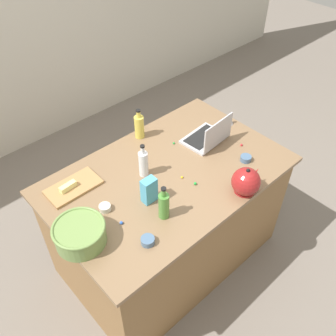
# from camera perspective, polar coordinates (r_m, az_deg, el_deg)

# --- Properties ---
(ground_plane) EXTENTS (12.00, 12.00, 0.00)m
(ground_plane) POSITION_cam_1_polar(r_m,az_deg,el_deg) (3.13, 0.00, -12.83)
(ground_plane) COLOR slate
(wall_back) EXTENTS (8.00, 0.10, 2.60)m
(wall_back) POSITION_cam_1_polar(r_m,az_deg,el_deg) (3.83, -23.25, 20.11)
(wall_back) COLOR beige
(wall_back) RESTS_ON ground
(island_counter) EXTENTS (1.59, 1.01, 0.90)m
(island_counter) POSITION_cam_1_polar(r_m,az_deg,el_deg) (2.77, 0.00, -7.57)
(island_counter) COLOR olive
(island_counter) RESTS_ON ground
(laptop) EXTENTS (0.33, 0.25, 0.22)m
(laptop) POSITION_cam_1_polar(r_m,az_deg,el_deg) (2.67, 6.23, 4.79)
(laptop) COLOR #B7B7BC
(laptop) RESTS_ON island_counter
(mixing_bowl_large) EXTENTS (0.29, 0.29, 0.13)m
(mixing_bowl_large) POSITION_cam_1_polar(r_m,az_deg,el_deg) (2.09, -13.34, -9.74)
(mixing_bowl_large) COLOR #72934C
(mixing_bowl_large) RESTS_ON island_counter
(bottle_oil) EXTENTS (0.07, 0.07, 0.23)m
(bottle_oil) POSITION_cam_1_polar(r_m,az_deg,el_deg) (2.69, -4.42, 6.40)
(bottle_oil) COLOR #DBC64C
(bottle_oil) RESTS_ON island_counter
(bottle_olive) EXTENTS (0.06, 0.06, 0.23)m
(bottle_olive) POSITION_cam_1_polar(r_m,az_deg,el_deg) (2.13, -0.65, -5.70)
(bottle_olive) COLOR #4C8C38
(bottle_olive) RESTS_ON island_counter
(bottle_vinegar) EXTENTS (0.06, 0.06, 0.24)m
(bottle_vinegar) POSITION_cam_1_polar(r_m,az_deg,el_deg) (2.37, -3.79, 0.75)
(bottle_vinegar) COLOR white
(bottle_vinegar) RESTS_ON island_counter
(kettle) EXTENTS (0.21, 0.18, 0.20)m
(kettle) POSITION_cam_1_polar(r_m,az_deg,el_deg) (2.32, 11.85, -2.08)
(kettle) COLOR maroon
(kettle) RESTS_ON island_counter
(cutting_board) EXTENTS (0.34, 0.19, 0.02)m
(cutting_board) POSITION_cam_1_polar(r_m,az_deg,el_deg) (2.41, -14.27, -2.83)
(cutting_board) COLOR #AD7F4C
(cutting_board) RESTS_ON island_counter
(butter_stick_left) EXTENTS (0.11, 0.04, 0.04)m
(butter_stick_left) POSITION_cam_1_polar(r_m,az_deg,el_deg) (2.39, -15.07, -2.77)
(butter_stick_left) COLOR #F4E58C
(butter_stick_left) RESTS_ON cutting_board
(ramekin_small) EXTENTS (0.07, 0.07, 0.04)m
(ramekin_small) POSITION_cam_1_polar(r_m,az_deg,el_deg) (2.24, -9.63, -6.01)
(ramekin_small) COLOR beige
(ramekin_small) RESTS_ON island_counter
(ramekin_medium) EXTENTS (0.08, 0.08, 0.04)m
(ramekin_medium) POSITION_cam_1_polar(r_m,az_deg,el_deg) (2.07, -3.12, -11.05)
(ramekin_medium) COLOR slate
(ramekin_medium) RESTS_ON island_counter
(ramekin_wide) EXTENTS (0.07, 0.07, 0.04)m
(ramekin_wide) POSITION_cam_1_polar(r_m,az_deg,el_deg) (2.58, 11.81, 1.45)
(ramekin_wide) COLOR slate
(ramekin_wide) RESTS_ON island_counter
(kitchen_timer) EXTENTS (0.07, 0.07, 0.08)m
(kitchen_timer) POSITION_cam_1_polar(r_m,az_deg,el_deg) (2.88, 9.37, 7.30)
(kitchen_timer) COLOR #B2B2B7
(kitchen_timer) RESTS_ON island_counter
(candy_bag) EXTENTS (0.09, 0.06, 0.17)m
(candy_bag) POSITION_cam_1_polar(r_m,az_deg,el_deg) (2.22, -2.91, -3.43)
(candy_bag) COLOR #4CA5CC
(candy_bag) RESTS_ON island_counter
(candy_0) EXTENTS (0.02, 0.02, 0.02)m
(candy_0) POSITION_cam_1_polar(r_m,az_deg,el_deg) (2.37, 4.19, -2.37)
(candy_0) COLOR green
(candy_0) RESTS_ON island_counter
(candy_1) EXTENTS (0.02, 0.02, 0.02)m
(candy_1) POSITION_cam_1_polar(r_m,az_deg,el_deg) (2.70, 11.18, 3.48)
(candy_1) COLOR red
(candy_1) RESTS_ON island_counter
(candy_2) EXTENTS (0.02, 0.02, 0.02)m
(candy_2) POSITION_cam_1_polar(r_m,az_deg,el_deg) (2.41, 2.16, -1.43)
(candy_2) COLOR yellow
(candy_2) RESTS_ON island_counter
(candy_3) EXTENTS (0.02, 0.02, 0.02)m
(candy_3) POSITION_cam_1_polar(r_m,az_deg,el_deg) (2.17, -7.16, -8.32)
(candy_3) COLOR blue
(candy_3) RESTS_ON island_counter
(candy_4) EXTENTS (0.01, 0.01, 0.01)m
(candy_4) POSITION_cam_1_polar(r_m,az_deg,el_deg) (2.66, 0.89, 3.82)
(candy_4) COLOR green
(candy_4) RESTS_ON island_counter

